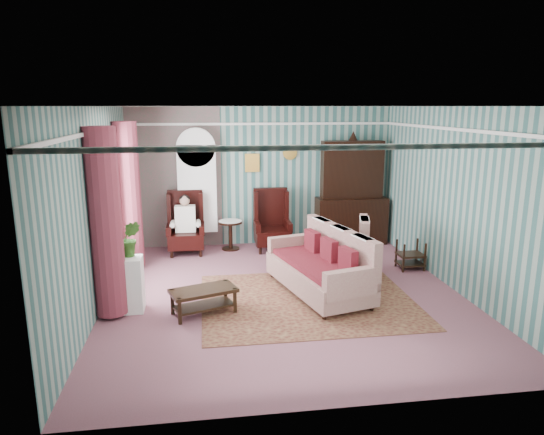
{
  "coord_description": "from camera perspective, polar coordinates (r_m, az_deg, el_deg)",
  "views": [
    {
      "loc": [
        -1.21,
        -7.09,
        2.9
      ],
      "look_at": [
        -0.12,
        0.6,
        1.11
      ],
      "focal_mm": 32.0,
      "sensor_mm": 36.0,
      "label": 1
    }
  ],
  "objects": [
    {
      "name": "floor",
      "position": [
        7.76,
        1.5,
        -9.01
      ],
      "size": [
        6.0,
        6.0,
        0.0
      ],
      "primitive_type": "plane",
      "color": "#925566",
      "rests_on": "ground"
    },
    {
      "name": "room_shell",
      "position": [
        7.35,
        -3.41,
        5.94
      ],
      "size": [
        5.53,
        6.02,
        2.91
      ],
      "color": "#396864",
      "rests_on": "ground"
    },
    {
      "name": "bookcase",
      "position": [
        10.09,
        -8.76,
        2.63
      ],
      "size": [
        0.8,
        0.28,
        2.24
      ],
      "primitive_type": "cube",
      "color": "white",
      "rests_on": "floor"
    },
    {
      "name": "dresser_hutch",
      "position": [
        10.44,
        9.39,
        3.28
      ],
      "size": [
        1.5,
        0.56,
        2.36
      ],
      "primitive_type": "cube",
      "color": "black",
      "rests_on": "floor"
    },
    {
      "name": "wingback_left",
      "position": [
        9.82,
        -10.14,
        -0.66
      ],
      "size": [
        0.76,
        0.8,
        1.25
      ],
      "primitive_type": "cube",
      "color": "black",
      "rests_on": "floor"
    },
    {
      "name": "wingback_right",
      "position": [
        9.9,
        0.03,
        -0.34
      ],
      "size": [
        0.76,
        0.8,
        1.25
      ],
      "primitive_type": "cube",
      "color": "black",
      "rests_on": "floor"
    },
    {
      "name": "seated_woman",
      "position": [
        9.83,
        -10.13,
        -0.86
      ],
      "size": [
        0.44,
        0.4,
        1.18
      ],
      "primitive_type": null,
      "color": "beige",
      "rests_on": "floor"
    },
    {
      "name": "round_side_table",
      "position": [
        10.05,
        -4.9,
        -2.1
      ],
      "size": [
        0.5,
        0.5,
        0.6
      ],
      "primitive_type": "cylinder",
      "color": "black",
      "rests_on": "floor"
    },
    {
      "name": "nest_table",
      "position": [
        9.18,
        15.97,
        -4.21
      ],
      "size": [
        0.45,
        0.38,
        0.54
      ],
      "primitive_type": "cube",
      "color": "black",
      "rests_on": "floor"
    },
    {
      "name": "plant_stand",
      "position": [
        7.33,
        -17.06,
        -7.58
      ],
      "size": [
        0.55,
        0.35,
        0.8
      ],
      "primitive_type": "cube",
      "color": "silver",
      "rests_on": "floor"
    },
    {
      "name": "rug",
      "position": [
        7.54,
        4.17,
        -9.67
      ],
      "size": [
        3.2,
        2.6,
        0.01
      ],
      "primitive_type": "cube",
      "color": "#54221C",
      "rests_on": "floor"
    },
    {
      "name": "sofa",
      "position": [
        7.69,
        5.47,
        -5.61
      ],
      "size": [
        1.5,
        2.28,
        0.92
      ],
      "primitive_type": "cube",
      "rotation": [
        0.0,
        0.0,
        1.83
      ],
      "color": "beige",
      "rests_on": "floor"
    },
    {
      "name": "floral_armchair",
      "position": [
        8.43,
        8.43,
        -4.22
      ],
      "size": [
        1.02,
        1.07,
        0.86
      ],
      "primitive_type": "cube",
      "rotation": [
        0.0,
        0.0,
        1.29
      ],
      "color": "#C0B495",
      "rests_on": "floor"
    },
    {
      "name": "coffee_table",
      "position": [
        7.08,
        -8.03,
        -9.73
      ],
      "size": [
        1.02,
        0.73,
        0.37
      ],
      "primitive_type": "cube",
      "rotation": [
        0.0,
        0.0,
        0.33
      ],
      "color": "black",
      "rests_on": "floor"
    },
    {
      "name": "potted_plant_a",
      "position": [
        7.12,
        -17.84,
        -3.02
      ],
      "size": [
        0.5,
        0.47,
        0.44
      ],
      "primitive_type": "imported",
      "rotation": [
        0.0,
        0.0,
        -0.42
      ],
      "color": "#1E4E18",
      "rests_on": "plant_stand"
    },
    {
      "name": "potted_plant_b",
      "position": [
        7.19,
        -16.36,
        -2.4
      ],
      "size": [
        0.29,
        0.24,
        0.52
      ],
      "primitive_type": "imported",
      "rotation": [
        0.0,
        0.0,
        0.01
      ],
      "color": "#255219",
      "rests_on": "plant_stand"
    },
    {
      "name": "potted_plant_c",
      "position": [
        7.25,
        -17.91,
        -2.93
      ],
      "size": [
        0.23,
        0.23,
        0.39
      ],
      "primitive_type": "imported",
      "rotation": [
        0.0,
        0.0,
        0.06
      ],
      "color": "#194D18",
      "rests_on": "plant_stand"
    }
  ]
}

